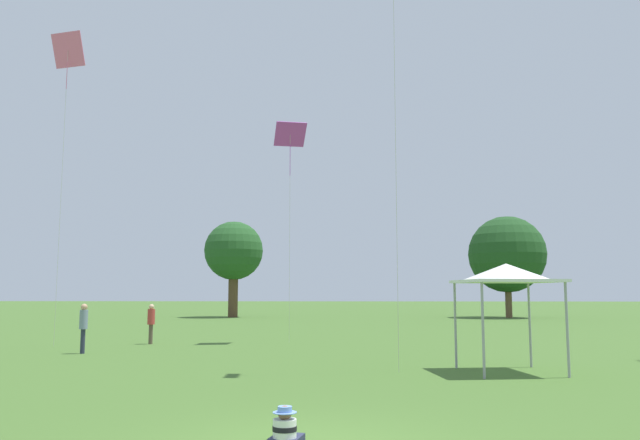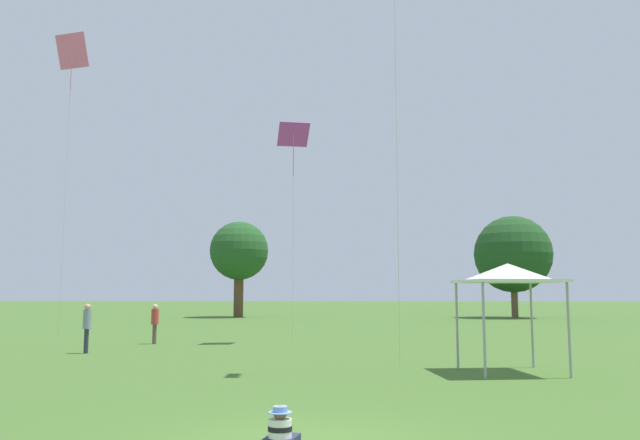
{
  "view_description": "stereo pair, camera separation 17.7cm",
  "coord_description": "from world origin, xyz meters",
  "px_view_note": "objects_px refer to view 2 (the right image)",
  "views": [
    {
      "loc": [
        0.64,
        -9.22,
        2.2
      ],
      "look_at": [
        -0.1,
        5.99,
        3.98
      ],
      "focal_mm": 35.0,
      "sensor_mm": 36.0,
      "label": 1
    },
    {
      "loc": [
        0.81,
        -9.21,
        2.2
      ],
      "look_at": [
        -0.1,
        5.99,
        3.98
      ],
      "focal_mm": 35.0,
      "sensor_mm": 36.0,
      "label": 2
    }
  ],
  "objects_px": {
    "seated_toddler": "(281,428)",
    "canopy_tent": "(508,274)",
    "person_standing_2": "(87,323)",
    "kite_1": "(72,56)",
    "distant_tree_1": "(513,254)",
    "person_standing_0": "(155,320)",
    "distant_tree_0": "(239,252)",
    "kite_3": "(293,138)"
  },
  "relations": [
    {
      "from": "seated_toddler",
      "to": "canopy_tent",
      "type": "bearing_deg",
      "value": 68.46
    },
    {
      "from": "seated_toddler",
      "to": "person_standing_2",
      "type": "relative_size",
      "value": 0.34
    },
    {
      "from": "kite_1",
      "to": "canopy_tent",
      "type": "bearing_deg",
      "value": -145.6
    },
    {
      "from": "distant_tree_1",
      "to": "person_standing_0",
      "type": "bearing_deg",
      "value": -127.55
    },
    {
      "from": "person_standing_2",
      "to": "kite_1",
      "type": "height_order",
      "value": "kite_1"
    },
    {
      "from": "person_standing_2",
      "to": "distant_tree_1",
      "type": "xyz_separation_m",
      "value": [
        23.71,
        33.68,
        4.49
      ]
    },
    {
      "from": "distant_tree_0",
      "to": "canopy_tent",
      "type": "bearing_deg",
      "value": -68.68
    },
    {
      "from": "person_standing_0",
      "to": "kite_3",
      "type": "bearing_deg",
      "value": -35.67
    },
    {
      "from": "seated_toddler",
      "to": "kite_1",
      "type": "xyz_separation_m",
      "value": [
        -11.14,
        15.88,
        12.16
      ]
    },
    {
      "from": "person_standing_2",
      "to": "kite_3",
      "type": "relative_size",
      "value": 0.18
    },
    {
      "from": "distant_tree_1",
      "to": "seated_toddler",
      "type": "bearing_deg",
      "value": -107.69
    },
    {
      "from": "distant_tree_0",
      "to": "distant_tree_1",
      "type": "relative_size",
      "value": 0.96
    },
    {
      "from": "person_standing_2",
      "to": "distant_tree_0",
      "type": "height_order",
      "value": "distant_tree_0"
    },
    {
      "from": "seated_toddler",
      "to": "kite_3",
      "type": "xyz_separation_m",
      "value": [
        -1.75,
        18.44,
        9.04
      ]
    },
    {
      "from": "seated_toddler",
      "to": "person_standing_2",
      "type": "bearing_deg",
      "value": 134.47
    },
    {
      "from": "distant_tree_0",
      "to": "distant_tree_1",
      "type": "distance_m",
      "value": 24.56
    },
    {
      "from": "kite_3",
      "to": "distant_tree_1",
      "type": "xyz_separation_m",
      "value": [
        16.69,
        28.41,
        -3.68
      ]
    },
    {
      "from": "seated_toddler",
      "to": "distant_tree_1",
      "type": "distance_m",
      "value": 49.47
    },
    {
      "from": "person_standing_0",
      "to": "distant_tree_0",
      "type": "height_order",
      "value": "distant_tree_0"
    },
    {
      "from": "seated_toddler",
      "to": "person_standing_2",
      "type": "xyz_separation_m",
      "value": [
        -8.77,
        13.17,
        0.88
      ]
    },
    {
      "from": "seated_toddler",
      "to": "kite_3",
      "type": "bearing_deg",
      "value": 106.24
    },
    {
      "from": "person_standing_2",
      "to": "canopy_tent",
      "type": "relative_size",
      "value": 0.6
    },
    {
      "from": "person_standing_2",
      "to": "distant_tree_0",
      "type": "distance_m",
      "value": 33.99
    },
    {
      "from": "kite_1",
      "to": "kite_3",
      "type": "height_order",
      "value": "kite_1"
    },
    {
      "from": "seated_toddler",
      "to": "person_standing_2",
      "type": "height_order",
      "value": "person_standing_2"
    },
    {
      "from": "person_standing_0",
      "to": "kite_1",
      "type": "xyz_separation_m",
      "value": [
        -3.49,
        -1.58,
        11.35
      ]
    },
    {
      "from": "seated_toddler",
      "to": "person_standing_0",
      "type": "xyz_separation_m",
      "value": [
        -7.64,
        17.46,
        0.81
      ]
    },
    {
      "from": "seated_toddler",
      "to": "canopy_tent",
      "type": "xyz_separation_m",
      "value": [
        5.36,
        8.45,
        2.5
      ]
    },
    {
      "from": "person_standing_2",
      "to": "canopy_tent",
      "type": "bearing_deg",
      "value": -70.23
    },
    {
      "from": "kite_1",
      "to": "kite_3",
      "type": "distance_m",
      "value": 10.22
    },
    {
      "from": "seated_toddler",
      "to": "distant_tree_0",
      "type": "bearing_deg",
      "value": 112.43
    },
    {
      "from": "person_standing_0",
      "to": "person_standing_2",
      "type": "height_order",
      "value": "person_standing_2"
    },
    {
      "from": "seated_toddler",
      "to": "kite_3",
      "type": "distance_m",
      "value": 20.61
    },
    {
      "from": "canopy_tent",
      "to": "kite_3",
      "type": "relative_size",
      "value": 0.31
    },
    {
      "from": "canopy_tent",
      "to": "kite_3",
      "type": "xyz_separation_m",
      "value": [
        -7.11,
        9.99,
        6.54
      ]
    },
    {
      "from": "kite_1",
      "to": "distant_tree_0",
      "type": "distance_m",
      "value": 31.63
    },
    {
      "from": "seated_toddler",
      "to": "distant_tree_0",
      "type": "xyz_separation_m",
      "value": [
        -9.61,
        46.8,
        5.7
      ]
    },
    {
      "from": "person_standing_0",
      "to": "seated_toddler",
      "type": "bearing_deg",
      "value": -111.48
    },
    {
      "from": "distant_tree_1",
      "to": "kite_3",
      "type": "bearing_deg",
      "value": -120.44
    },
    {
      "from": "kite_3",
      "to": "distant_tree_1",
      "type": "distance_m",
      "value": 33.15
    },
    {
      "from": "kite_3",
      "to": "distant_tree_1",
      "type": "bearing_deg",
      "value": -89.04
    },
    {
      "from": "canopy_tent",
      "to": "kite_3",
      "type": "height_order",
      "value": "kite_3"
    }
  ]
}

